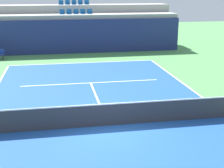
# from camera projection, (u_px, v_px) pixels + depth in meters

# --- Properties ---
(ground_plane) EXTENTS (80.00, 80.00, 0.00)m
(ground_plane) POSITION_uv_depth(u_px,v_px,m) (108.00, 126.00, 13.52)
(ground_plane) COLOR #4C8C4C
(court_surface) EXTENTS (11.00, 24.00, 0.01)m
(court_surface) POSITION_uv_depth(u_px,v_px,m) (108.00, 126.00, 13.52)
(court_surface) COLOR #1E4C99
(court_surface) RESTS_ON ground_plane
(baseline_far) EXTENTS (11.00, 0.10, 0.00)m
(baseline_far) POSITION_uv_depth(u_px,v_px,m) (82.00, 63.00, 24.79)
(baseline_far) COLOR white
(baseline_far) RESTS_ON court_surface
(service_line_far) EXTENTS (8.26, 0.10, 0.00)m
(service_line_far) POSITION_uv_depth(u_px,v_px,m) (91.00, 83.00, 19.55)
(service_line_far) COLOR white
(service_line_far) RESTS_ON court_surface
(centre_service_line) EXTENTS (0.10, 6.40, 0.00)m
(centre_service_line) POSITION_uv_depth(u_px,v_px,m) (98.00, 100.00, 16.53)
(centre_service_line) COLOR white
(centre_service_line) RESTS_ON court_surface
(back_wall) EXTENTS (18.20, 0.30, 2.91)m
(back_wall) POSITION_uv_depth(u_px,v_px,m) (78.00, 37.00, 28.16)
(back_wall) COLOR navy
(back_wall) RESTS_ON ground_plane
(stands_tier_lower) EXTENTS (18.20, 2.40, 3.27)m
(stands_tier_lower) POSITION_uv_depth(u_px,v_px,m) (77.00, 32.00, 29.38)
(stands_tier_lower) COLOR #9E9E99
(stands_tier_lower) RESTS_ON ground_plane
(stands_tier_upper) EXTENTS (18.20, 2.40, 3.98)m
(stands_tier_upper) POSITION_uv_depth(u_px,v_px,m) (75.00, 26.00, 31.54)
(stands_tier_upper) COLOR #9E9E99
(stands_tier_upper) RESTS_ON ground_plane
(seating_row_lower) EXTENTS (2.90, 0.44, 0.44)m
(seating_row_lower) POSITION_uv_depth(u_px,v_px,m) (76.00, 13.00, 28.97)
(seating_row_lower) COLOR #145193
(seating_row_lower) RESTS_ON stands_tier_lower
(seating_row_upper) EXTENTS (2.90, 0.44, 0.44)m
(seating_row_upper) POSITION_uv_depth(u_px,v_px,m) (74.00, 3.00, 31.03)
(seating_row_upper) COLOR #145193
(seating_row_upper) RESTS_ON stands_tier_upper
(tennis_net) EXTENTS (11.08, 0.08, 1.07)m
(tennis_net) POSITION_uv_depth(u_px,v_px,m) (108.00, 114.00, 13.37)
(tennis_net) COLOR black
(tennis_net) RESTS_ON court_surface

